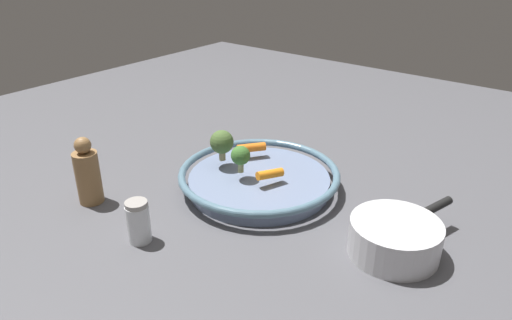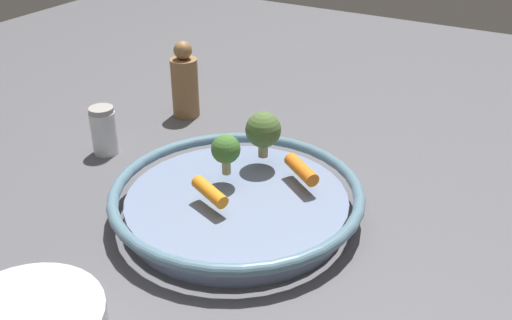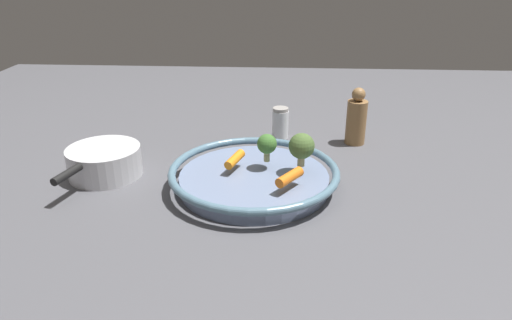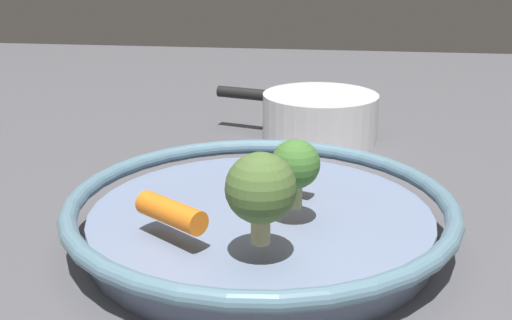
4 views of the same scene
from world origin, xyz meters
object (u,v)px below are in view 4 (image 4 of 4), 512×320
(baby_carrot_near_rim, at_px, (171,212))
(broccoli_floret_mid, at_px, (295,165))
(broccoli_floret_small, at_px, (261,189))
(saucepan, at_px, (319,116))
(serving_bowl, at_px, (261,217))
(baby_carrot_right, at_px, (283,170))

(baby_carrot_near_rim, height_order, broccoli_floret_mid, broccoli_floret_mid)
(broccoli_floret_small, distance_m, saucepan, 0.42)
(baby_carrot_near_rim, bearing_deg, broccoli_floret_small, 72.45)
(serving_bowl, bearing_deg, broccoli_floret_small, 7.30)
(broccoli_floret_mid, distance_m, broccoli_floret_small, 0.07)
(broccoli_floret_mid, height_order, saucepan, broccoli_floret_mid)
(saucepan, bearing_deg, broccoli_floret_mid, -0.99)
(broccoli_floret_mid, distance_m, saucepan, 0.35)
(serving_bowl, height_order, broccoli_floret_small, broccoli_floret_small)
(baby_carrot_near_rim, xyz_separation_m, saucepan, (-0.40, 0.10, -0.02))
(serving_bowl, height_order, saucepan, saucepan)
(baby_carrot_near_rim, distance_m, broccoli_floret_small, 0.08)
(serving_bowl, distance_m, broccoli_floret_small, 0.11)
(broccoli_floret_mid, height_order, broccoli_floret_small, broccoli_floret_small)
(serving_bowl, relative_size, broccoli_floret_small, 4.98)
(serving_bowl, distance_m, broccoli_floret_mid, 0.07)
(serving_bowl, xyz_separation_m, broccoli_floret_small, (0.09, 0.01, 0.06))
(serving_bowl, relative_size, baby_carrot_near_rim, 5.23)
(baby_carrot_near_rim, xyz_separation_m, broccoli_floret_mid, (-0.05, 0.09, 0.03))
(broccoli_floret_small, bearing_deg, serving_bowl, -172.70)
(baby_carrot_right, bearing_deg, serving_bowl, -21.53)
(baby_carrot_right, relative_size, broccoli_floret_mid, 1.00)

